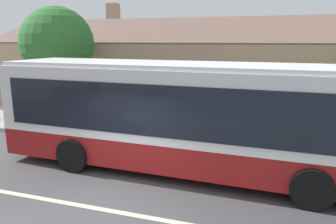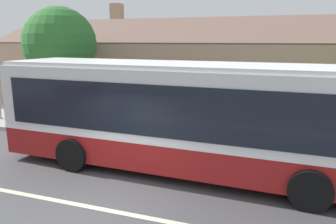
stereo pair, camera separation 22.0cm
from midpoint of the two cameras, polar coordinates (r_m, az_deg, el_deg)
ground_plane at (r=8.15m, az=-11.72°, el=-16.07°), size 300.00×300.00×0.00m
sidewalk_far at (r=13.21m, az=1.74°, el=-4.13°), size 60.00×3.00×0.15m
lane_divider_stripe at (r=8.14m, az=-11.72°, el=-16.04°), size 60.00×0.16×0.01m
community_building at (r=19.74m, az=7.94°, el=6.81°), size 24.71×8.48×6.15m
transit_bus at (r=9.56m, az=3.50°, el=-0.43°), size 11.34×3.00×3.20m
bench_by_building at (r=16.26m, az=-21.64°, el=-0.04°), size 1.76×0.51×0.94m
street_tree_secondary at (r=16.26m, az=-17.92°, el=11.23°), size 3.36×3.36×5.35m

